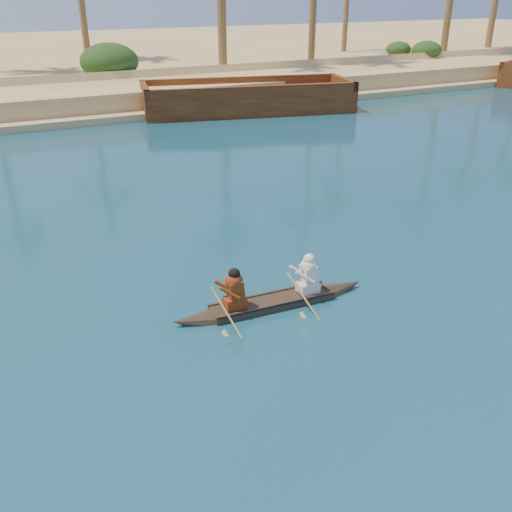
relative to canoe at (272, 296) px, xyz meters
name	(u,v)px	position (x,y,z in m)	size (l,w,h in m)	color
sandy_embankment	(96,59)	(6.05, 44.57, 0.29)	(150.00, 51.00, 1.50)	#E0B97E
shrub_cluster	(146,72)	(6.05, 29.18, 0.96)	(100.00, 6.00, 2.40)	#1F3E16
canoe	(272,296)	(0.00, 0.00, 0.00)	(4.52, 0.84, 1.24)	#3B2C20
barge_mid	(248,99)	(8.96, 19.68, 0.43)	(12.07, 6.30, 1.92)	brown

